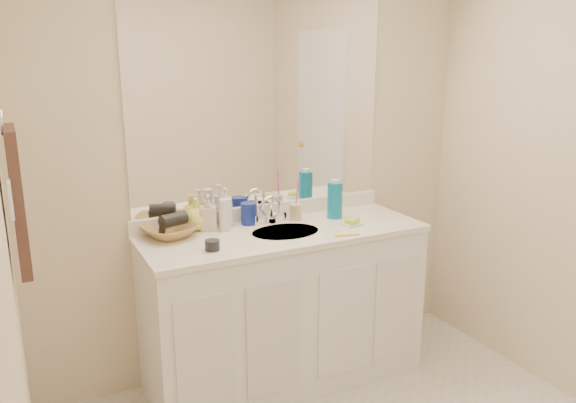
{
  "coord_description": "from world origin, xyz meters",
  "views": [
    {
      "loc": [
        -1.26,
        -1.52,
        1.78
      ],
      "look_at": [
        0.0,
        0.97,
        1.05
      ],
      "focal_mm": 35.0,
      "sensor_mm": 36.0,
      "label": 1
    }
  ],
  "objects": [
    {
      "name": "towel_ring",
      "position": [
        -1.27,
        0.77,
        1.55
      ],
      "size": [
        0.01,
        0.11,
        0.11
      ],
      "primitive_type": "torus",
      "rotation": [
        0.0,
        1.57,
        0.0
      ],
      "color": "silver",
      "rests_on": "wall_left"
    },
    {
      "name": "tan_cup",
      "position": [
        0.14,
        1.17,
        0.93
      ],
      "size": [
        0.08,
        0.08,
        0.09
      ],
      "primitive_type": "cylinder",
      "rotation": [
        0.0,
        0.0,
        0.18
      ],
      "color": "beige",
      "rests_on": "countertop"
    },
    {
      "name": "countertop",
      "position": [
        0.0,
        1.02,
        0.86
      ],
      "size": [
        1.52,
        0.57,
        0.03
      ],
      "primitive_type": "cube",
      "color": "white",
      "rests_on": "vanity_cabinet"
    },
    {
      "name": "faucet",
      "position": [
        0.0,
        1.18,
        0.94
      ],
      "size": [
        0.02,
        0.02,
        0.11
      ],
      "primitive_type": "cylinder",
      "color": "silver",
      "rests_on": "countertop"
    },
    {
      "name": "extra_white_bottle",
      "position": [
        -0.28,
        1.16,
        0.97
      ],
      "size": [
        0.07,
        0.07,
        0.17
      ],
      "primitive_type": "cylinder",
      "rotation": [
        0.0,
        0.0,
        -0.27
      ],
      "color": "silver",
      "rests_on": "countertop"
    },
    {
      "name": "soap_bottle_cream",
      "position": [
        -0.35,
        1.22,
        0.98
      ],
      "size": [
        0.11,
        0.11,
        0.19
      ],
      "primitive_type": "imported",
      "rotation": [
        0.0,
        0.0,
        -0.34
      ],
      "color": "beige",
      "rests_on": "countertop"
    },
    {
      "name": "switch_plate",
      "position": [
        -1.27,
        0.57,
        1.3
      ],
      "size": [
        0.01,
        0.08,
        0.13
      ],
      "primitive_type": "cube",
      "color": "white",
      "rests_on": "wall_left"
    },
    {
      "name": "wicker_basket",
      "position": [
        -0.57,
        1.18,
        0.91
      ],
      "size": [
        0.33,
        0.33,
        0.06
      ],
      "primitive_type": "imported",
      "rotation": [
        0.0,
        0.0,
        0.33
      ],
      "color": "olive",
      "rests_on": "countertop"
    },
    {
      "name": "wall_left",
      "position": [
        -1.3,
        0.0,
        1.2
      ],
      "size": [
        0.02,
        2.6,
        2.4
      ],
      "primitive_type": "cube",
      "color": "beige",
      "rests_on": "floor"
    },
    {
      "name": "soap_bottle_yellow",
      "position": [
        -0.41,
        1.25,
        0.96
      ],
      "size": [
        0.16,
        0.16,
        0.17
      ],
      "primitive_type": "imported",
      "rotation": [
        0.0,
        0.0,
        -0.2
      ],
      "color": "#F4F35E",
      "rests_on": "countertop"
    },
    {
      "name": "backsplash",
      "position": [
        0.0,
        1.29,
        0.92
      ],
      "size": [
        1.52,
        0.03,
        0.08
      ],
      "primitive_type": "cube",
      "color": "white",
      "rests_on": "countertop"
    },
    {
      "name": "toothbrush",
      "position": [
        0.15,
        1.17,
        1.03
      ],
      "size": [
        0.02,
        0.04,
        0.18
      ],
      "primitive_type": "cylinder",
      "rotation": [
        0.14,
        0.0,
        0.28
      ],
      "color": "#F23FB5",
      "rests_on": "tan_cup"
    },
    {
      "name": "blue_mug",
      "position": [
        -0.12,
        1.21,
        0.94
      ],
      "size": [
        0.11,
        0.11,
        0.12
      ],
      "primitive_type": "cylinder",
      "rotation": [
        0.0,
        0.0,
        0.23
      ],
      "color": "navy",
      "rests_on": "countertop"
    },
    {
      "name": "wall_back",
      "position": [
        0.0,
        1.3,
        1.2
      ],
      "size": [
        2.6,
        0.02,
        2.4
      ],
      "primitive_type": "cube",
      "color": "beige",
      "rests_on": "floor"
    },
    {
      "name": "dark_jar",
      "position": [
        -0.44,
        0.9,
        0.91
      ],
      "size": [
        0.07,
        0.07,
        0.05
      ],
      "primitive_type": "cylinder",
      "rotation": [
        0.0,
        0.0,
        0.0
      ],
      "color": "black",
      "rests_on": "countertop"
    },
    {
      "name": "orange_comb",
      "position": [
        0.25,
        0.8,
        0.88
      ],
      "size": [
        0.13,
        0.05,
        0.01
      ],
      "primitive_type": "cube",
      "rotation": [
        0.0,
        0.0,
        -0.2
      ],
      "color": "orange",
      "rests_on": "countertop"
    },
    {
      "name": "hand_towel",
      "position": [
        -1.25,
        0.77,
        1.25
      ],
      "size": [
        0.04,
        0.32,
        0.55
      ],
      "primitive_type": "cube",
      "color": "#301E19",
      "rests_on": "towel_ring"
    },
    {
      "name": "sink_basin",
      "position": [
        0.0,
        1.0,
        0.87
      ],
      "size": [
        0.37,
        0.37,
        0.02
      ],
      "primitive_type": "cylinder",
      "color": "beige",
      "rests_on": "countertop"
    },
    {
      "name": "soap_dish",
      "position": [
        0.37,
        0.94,
        0.89
      ],
      "size": [
        0.1,
        0.08,
        0.01
      ],
      "primitive_type": "cube",
      "rotation": [
        0.0,
        0.0,
        0.01
      ],
      "color": "white",
      "rests_on": "countertop"
    },
    {
      "name": "soap_bottle_white",
      "position": [
        -0.24,
        1.24,
        0.99
      ],
      "size": [
        0.09,
        0.1,
        0.21
      ],
      "primitive_type": "imported",
      "rotation": [
        0.0,
        0.0,
        -0.18
      ],
      "color": "white",
      "rests_on": "countertop"
    },
    {
      "name": "hair_dryer",
      "position": [
        -0.55,
        1.18,
        0.97
      ],
      "size": [
        0.15,
        0.11,
        0.07
      ],
      "primitive_type": "cylinder",
      "rotation": [
        0.0,
        1.57,
        0.33
      ],
      "color": "black",
      "rests_on": "wicker_basket"
    },
    {
      "name": "vanity_cabinet",
      "position": [
        0.0,
        1.02,
        0.42
      ],
      "size": [
        1.5,
        0.55,
        0.85
      ],
      "primitive_type": "cube",
      "color": "white",
      "rests_on": "floor"
    },
    {
      "name": "green_soap",
      "position": [
        0.37,
        0.94,
        0.9
      ],
      "size": [
        0.08,
        0.07,
        0.03
      ],
      "primitive_type": "cube",
      "rotation": [
        0.0,
        0.0,
        0.33
      ],
      "color": "#B7DF36",
      "rests_on": "soap_dish"
    },
    {
      "name": "mouthwash_bottle",
      "position": [
        0.37,
        1.11,
        0.98
      ],
      "size": [
        0.09,
        0.09,
        0.2
      ],
      "primitive_type": "cylinder",
      "rotation": [
        0.0,
        0.0,
        0.04
      ],
      "color": "#0D739D",
      "rests_on": "countertop"
    },
    {
      "name": "mirror",
      "position": [
        0.0,
        1.29,
        1.56
      ],
      "size": [
        1.48,
        0.01,
        1.2
      ],
      "primitive_type": "cube",
      "color": "white",
      "rests_on": "wall_back"
    }
  ]
}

